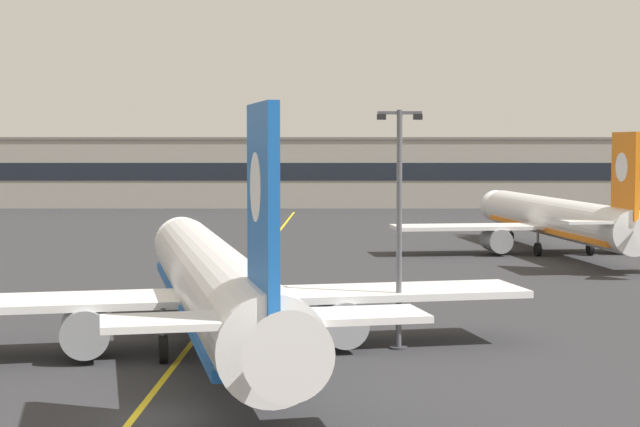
% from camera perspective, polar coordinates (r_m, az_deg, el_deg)
% --- Properties ---
extents(ground_plane, '(400.00, 400.00, 0.00)m').
position_cam_1_polar(ground_plane, '(40.54, -9.22, -10.91)').
color(ground_plane, '#2D2D30').
extents(taxiway_centreline, '(4.94, 179.95, 0.01)m').
position_cam_1_polar(taxiway_centreline, '(69.77, -5.36, -4.69)').
color(taxiway_centreline, yellow).
rests_on(taxiway_centreline, ground).
extents(airliner_foreground, '(32.30, 41.18, 11.65)m').
position_cam_1_polar(airliner_foreground, '(51.92, -5.97, -3.86)').
color(airliner_foreground, white).
rests_on(airliner_foreground, ground).
extents(airliner_background, '(31.10, 39.88, 11.20)m').
position_cam_1_polar(airliner_background, '(100.76, 12.50, -0.30)').
color(airliner_background, white).
rests_on(airliner_background, ground).
extents(apron_lamp_post, '(2.24, 0.90, 11.94)m').
position_cam_1_polar(apron_lamp_post, '(52.61, 4.08, -0.57)').
color(apron_lamp_post, '#515156').
rests_on(apron_lamp_post, ground).
extents(safety_cone_by_nose_gear, '(0.44, 0.44, 0.55)m').
position_cam_1_polar(safety_cone_by_nose_gear, '(69.34, -2.80, -4.51)').
color(safety_cone_by_nose_gear, orange).
rests_on(safety_cone_by_nose_gear, ground).
extents(terminal_building, '(161.99, 12.40, 11.36)m').
position_cam_1_polar(terminal_building, '(174.03, -4.49, 2.26)').
color(terminal_building, '#9E998E').
rests_on(terminal_building, ground).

